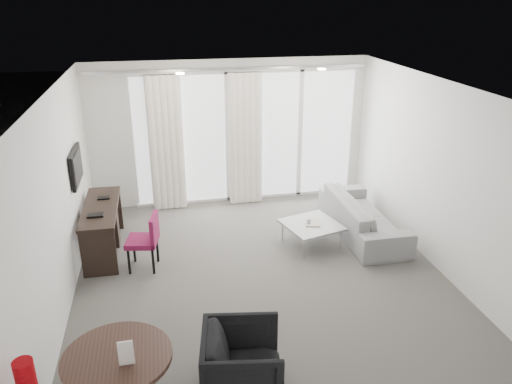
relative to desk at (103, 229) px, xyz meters
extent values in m
cube|color=#514E49|center=(2.19, -1.37, -0.37)|extent=(5.00, 6.00, 0.00)
cube|color=white|center=(2.19, -1.37, 2.23)|extent=(5.00, 6.00, 0.00)
cube|color=silver|center=(-0.31, -1.37, 0.93)|extent=(0.00, 6.00, 2.60)
cube|color=silver|center=(4.69, -1.37, 0.93)|extent=(0.00, 6.00, 2.60)
cube|color=silver|center=(2.19, -4.37, 0.93)|extent=(5.00, 0.00, 2.60)
cylinder|color=#FFE0B2|center=(1.29, 0.23, 2.22)|extent=(0.12, 0.12, 0.02)
cylinder|color=#FFE0B2|center=(3.39, 0.23, 2.22)|extent=(0.12, 0.12, 0.02)
imported|color=black|center=(1.56, -3.24, -0.02)|extent=(0.88, 0.86, 0.70)
imported|color=gray|center=(4.07, -0.18, -0.06)|extent=(0.82, 2.09, 0.61)
cube|color=#4D4D50|center=(2.49, 3.13, -0.43)|extent=(5.60, 3.00, 0.12)
camera|label=1|loc=(0.94, -7.02, 3.33)|focal=35.00mm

